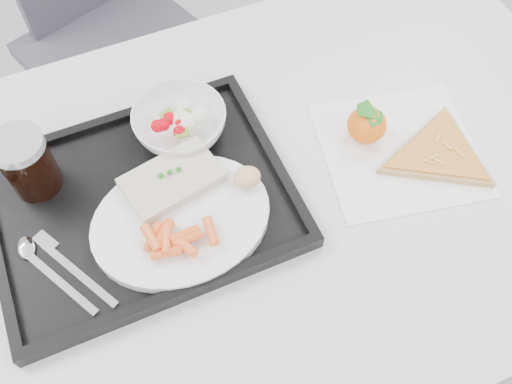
{
  "coord_description": "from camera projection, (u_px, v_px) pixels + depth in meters",
  "views": [
    {
      "loc": [
        -0.21,
        -0.14,
        1.52
      ],
      "look_at": [
        -0.03,
        0.28,
        0.77
      ],
      "focal_mm": 40.0,
      "sensor_mm": 36.0,
      "label": 1
    }
  ],
  "objects": [
    {
      "name": "salad_contents",
      "position": [
        182.0,
        120.0,
        0.91
      ],
      "size": [
        0.1,
        0.08,
        0.03
      ],
      "color": "#C5010C",
      "rests_on": "salad_bowl"
    },
    {
      "name": "dinner_plate",
      "position": [
        181.0,
        220.0,
        0.85
      ],
      "size": [
        0.27,
        0.27,
        0.02
      ],
      "color": "white",
      "rests_on": "tray"
    },
    {
      "name": "cola_glass",
      "position": [
        27.0,
        162.0,
        0.84
      ],
      "size": [
        0.08,
        0.08,
        0.11
      ],
      "color": "black",
      "rests_on": "tray"
    },
    {
      "name": "napkin",
      "position": [
        399.0,
        150.0,
        0.94
      ],
      "size": [
        0.29,
        0.29,
        0.0
      ],
      "color": "white",
      "rests_on": "table"
    },
    {
      "name": "fish_fillet",
      "position": [
        172.0,
        180.0,
        0.86
      ],
      "size": [
        0.16,
        0.11,
        0.03
      ],
      "color": "beige",
      "rests_on": "dinner_plate"
    },
    {
      "name": "table",
      "position": [
        268.0,
        205.0,
        0.96
      ],
      "size": [
        1.2,
        0.8,
        0.75
      ],
      "color": "#A4A4A6",
      "rests_on": "ground"
    },
    {
      "name": "chair",
      "position": [
        106.0,
        6.0,
        1.44
      ],
      "size": [
        0.54,
        0.54,
        0.93
      ],
      "color": "#37363E",
      "rests_on": "ground"
    },
    {
      "name": "tangerine",
      "position": [
        367.0,
        125.0,
        0.92
      ],
      "size": [
        0.08,
        0.08,
        0.07
      ],
      "color": "orange",
      "rests_on": "napkin"
    },
    {
      "name": "pizza_slice",
      "position": [
        438.0,
        154.0,
        0.93
      ],
      "size": [
        0.24,
        0.24,
        0.02
      ],
      "color": "tan",
      "rests_on": "napkin"
    },
    {
      "name": "tray",
      "position": [
        142.0,
        203.0,
        0.88
      ],
      "size": [
        0.45,
        0.35,
        0.03
      ],
      "color": "black",
      "rests_on": "table"
    },
    {
      "name": "carrot_pile",
      "position": [
        174.0,
        238.0,
        0.8
      ],
      "size": [
        0.11,
        0.08,
        0.02
      ],
      "color": "orange",
      "rests_on": "dinner_plate"
    },
    {
      "name": "salad_bowl",
      "position": [
        180.0,
        123.0,
        0.92
      ],
      "size": [
        0.15,
        0.15,
        0.05
      ],
      "color": "white",
      "rests_on": "tray"
    },
    {
      "name": "cutlery",
      "position": [
        53.0,
        264.0,
        0.81
      ],
      "size": [
        0.12,
        0.16,
        0.01
      ],
      "color": "silver",
      "rests_on": "tray"
    },
    {
      "name": "bread_roll",
      "position": [
        247.0,
        177.0,
        0.86
      ],
      "size": [
        0.05,
        0.05,
        0.03
      ],
      "color": "tan",
      "rests_on": "dinner_plate"
    }
  ]
}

